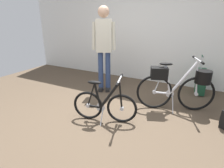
# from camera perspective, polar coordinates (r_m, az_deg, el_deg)

# --- Properties ---
(ground_plane) EXTENTS (7.43, 7.43, 0.00)m
(ground_plane) POSITION_cam_1_polar(r_m,az_deg,el_deg) (3.02, -2.92, -11.77)
(ground_plane) COLOR brown
(back_wall) EXTENTS (7.43, 0.10, 3.00)m
(back_wall) POSITION_cam_1_polar(r_m,az_deg,el_deg) (4.81, 12.55, 18.41)
(back_wall) COLOR white
(back_wall) RESTS_ON ground_plane
(folding_bike_foreground) EXTENTS (0.99, 0.52, 0.73)m
(folding_bike_foreground) POSITION_cam_1_polar(r_m,az_deg,el_deg) (2.95, -2.31, -6.21)
(folding_bike_foreground) COLOR black
(folding_bike_foreground) RESTS_ON ground_plane
(display_bike_left) EXTENTS (1.26, 0.63, 0.94)m
(display_bike_left) POSITION_cam_1_polar(r_m,az_deg,el_deg) (3.44, 19.66, -0.14)
(display_bike_left) COLOR black
(display_bike_left) RESTS_ON ground_plane
(visitor_near_wall) EXTENTS (0.49, 0.36, 1.79)m
(visitor_near_wall) POSITION_cam_1_polar(r_m,az_deg,el_deg) (4.04, -2.46, 12.18)
(visitor_near_wall) COLOR navy
(visitor_near_wall) RESTS_ON ground_plane
(rolling_suitcase) EXTENTS (0.23, 0.38, 0.83)m
(rolling_suitcase) POSITION_cam_1_polar(r_m,az_deg,el_deg) (4.41, 25.39, 0.74)
(rolling_suitcase) COLOR #19472D
(rolling_suitcase) RESTS_ON ground_plane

